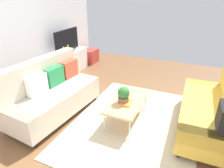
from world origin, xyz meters
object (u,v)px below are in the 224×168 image
(table_book_0, at_px, (126,103))
(bottle_2, at_px, (68,49))
(storage_trunk, at_px, (90,56))
(couch_green, at_px, (212,109))
(vase_1, at_px, (57,54))
(tv_console, at_px, (69,63))
(potted_plant, at_px, (124,95))
(vase_0, at_px, (52,54))
(coffee_table, at_px, (127,102))
(tv, at_px, (67,41))
(bottle_0, at_px, (63,51))
(couch_beige, at_px, (51,93))
(bottle_1, at_px, (66,50))

(table_book_0, xyz_separation_m, bottle_2, (1.59, 2.34, 0.32))
(storage_trunk, bearing_deg, couch_green, -122.23)
(vase_1, height_order, bottle_2, bottle_2)
(tv_console, relative_size, potted_plant, 4.51)
(table_book_0, relative_size, vase_0, 1.25)
(coffee_table, bearing_deg, tv, 57.18)
(vase_0, height_order, bottle_2, bottle_2)
(coffee_table, relative_size, storage_trunk, 2.12)
(couch_green, bearing_deg, bottle_0, 73.56)
(table_book_0, relative_size, bottle_0, 1.11)
(couch_beige, distance_m, coffee_table, 1.47)
(bottle_0, distance_m, bottle_2, 0.20)
(storage_trunk, distance_m, vase_1, 1.59)
(coffee_table, distance_m, tv, 2.85)
(tv, bearing_deg, bottle_0, -174.97)
(bottle_0, bearing_deg, tv, 5.03)
(storage_trunk, height_order, bottle_0, bottle_0)
(couch_beige, height_order, storage_trunk, couch_beige)
(coffee_table, distance_m, bottle_2, 2.79)
(coffee_table, bearing_deg, bottle_1, 59.31)
(bottle_0, xyz_separation_m, bottle_2, (0.20, 0.00, 0.01))
(tv_console, xyz_separation_m, table_book_0, (-1.62, -2.38, 0.11))
(bottle_2, bearing_deg, couch_green, -107.80)
(storage_trunk, bearing_deg, bottle_0, 177.41)
(vase_0, bearing_deg, tv, -6.88)
(bottle_1, height_order, bottle_2, bottle_2)
(table_book_0, bearing_deg, potted_plant, 71.00)
(tv_console, bearing_deg, bottle_0, -170.01)
(potted_plant, bearing_deg, tv, 55.30)
(couch_green, xyz_separation_m, bottle_1, (1.10, 3.75, 0.29))
(tv, xyz_separation_m, vase_0, (-0.58, 0.07, -0.22))
(coffee_table, height_order, potted_plant, potted_plant)
(tv, relative_size, storage_trunk, 1.92)
(couch_beige, distance_m, vase_0, 1.68)
(coffee_table, relative_size, tv_console, 0.79)
(table_book_0, bearing_deg, bottle_0, 59.34)
(coffee_table, height_order, storage_trunk, storage_trunk)
(storage_trunk, xyz_separation_m, bottle_1, (-1.23, 0.06, 0.51))
(storage_trunk, relative_size, vase_0, 2.72)
(couch_beige, bearing_deg, tv_console, -148.28)
(bottle_2, bearing_deg, tv, 40.89)
(vase_1, relative_size, bottle_0, 0.65)
(coffee_table, relative_size, tv, 1.10)
(tv_console, relative_size, tv, 1.40)
(bottle_0, bearing_deg, storage_trunk, -2.59)
(storage_trunk, distance_m, bottle_0, 1.43)
(potted_plant, relative_size, vase_0, 1.62)
(table_book_0, bearing_deg, coffee_table, 7.52)
(couch_green, relative_size, coffee_table, 1.75)
(couch_beige, distance_m, tv, 2.17)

